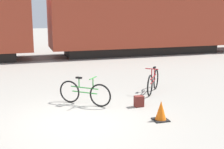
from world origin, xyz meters
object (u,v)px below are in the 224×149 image
at_px(bicycle_maroon, 153,82).
at_px(backpack, 139,101).
at_px(freight_train, 40,14).
at_px(traffic_cone, 161,111).
at_px(bicycle_green, 85,93).

bearing_deg(bicycle_maroon, backpack, -128.06).
xyz_separation_m(freight_train, bicycle_maroon, (3.21, -9.12, -2.22)).
xyz_separation_m(backpack, traffic_cone, (0.12, -1.30, 0.08)).
height_order(freight_train, traffic_cone, freight_train).
bearing_deg(backpack, freight_train, 101.27).
distance_m(freight_train, bicycle_green, 10.11).
distance_m(bicycle_maroon, backpack, 1.81).
xyz_separation_m(freight_train, backpack, (2.10, -10.54, -2.44)).
distance_m(bicycle_green, traffic_cone, 2.60).
relative_size(backpack, traffic_cone, 0.62).
bearing_deg(freight_train, backpack, -78.73).
bearing_deg(traffic_cone, freight_train, 100.61).
relative_size(bicycle_maroon, traffic_cone, 2.66).
bearing_deg(backpack, bicycle_green, 156.24).
distance_m(freight_train, bicycle_maroon, 9.92).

